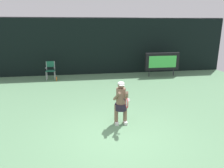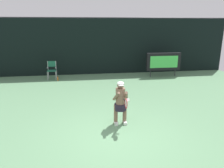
{
  "view_description": "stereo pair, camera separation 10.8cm",
  "coord_description": "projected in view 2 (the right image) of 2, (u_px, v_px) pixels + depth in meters",
  "views": [
    {
      "loc": [
        -1.09,
        -5.65,
        3.22
      ],
      "look_at": [
        0.15,
        2.03,
        1.05
      ],
      "focal_mm": 34.39,
      "sensor_mm": 36.0,
      "label": 1
    },
    {
      "loc": [
        -0.99,
        -5.66,
        3.22
      ],
      "look_at": [
        0.15,
        2.03,
        1.05
      ],
      "focal_mm": 34.39,
      "sensor_mm": 36.0,
      "label": 2
    }
  ],
  "objects": [
    {
      "name": "scoreboard",
      "position": [
        163.0,
        62.0,
        13.52
      ],
      "size": [
        2.2,
        0.21,
        1.5
      ],
      "color": "black",
      "rests_on": "ground"
    },
    {
      "name": "umpire_chair",
      "position": [
        52.0,
        69.0,
        12.91
      ],
      "size": [
        0.52,
        0.44,
        1.08
      ],
      "color": "#B7B7BC",
      "rests_on": "ground"
    },
    {
      "name": "ground",
      "position": [
        118.0,
        140.0,
        6.22
      ],
      "size": [
        18.0,
        22.0,
        0.03
      ],
      "color": "#5E8D63"
    },
    {
      "name": "tennis_player",
      "position": [
        120.0,
        101.0,
        7.0
      ],
      "size": [
        0.52,
        0.59,
        1.46
      ],
      "color": "white",
      "rests_on": "ground"
    },
    {
      "name": "backdrop_screen",
      "position": [
        95.0,
        47.0,
        14.01
      ],
      "size": [
        18.0,
        0.12,
        3.66
      ],
      "color": "black",
      "rests_on": "ground"
    },
    {
      "name": "tennis_racket",
      "position": [
        126.0,
        103.0,
        6.51
      ],
      "size": [
        0.03,
        0.6,
        0.31
      ],
      "rotation": [
        0.0,
        0.0,
        -0.24
      ],
      "color": "black"
    },
    {
      "name": "water_bottle",
      "position": [
        58.0,
        79.0,
        12.69
      ],
      "size": [
        0.07,
        0.07,
        0.27
      ],
      "color": "orange",
      "rests_on": "ground"
    }
  ]
}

